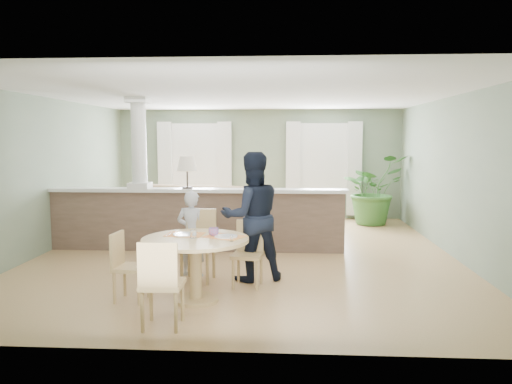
# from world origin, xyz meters

# --- Properties ---
(ground) EXTENTS (8.00, 8.00, 0.00)m
(ground) POSITION_xyz_m (0.00, 0.00, 0.00)
(ground) COLOR tan
(ground) RESTS_ON ground
(room_shell) EXTENTS (7.02, 8.02, 2.71)m
(room_shell) POSITION_xyz_m (-0.03, 0.63, 1.81)
(room_shell) COLOR gray
(room_shell) RESTS_ON ground
(pony_wall) EXTENTS (5.32, 0.38, 2.70)m
(pony_wall) POSITION_xyz_m (-0.99, 0.20, 0.71)
(pony_wall) COLOR #775A4C
(pony_wall) RESTS_ON ground
(sofa) EXTENTS (3.55, 1.89, 0.98)m
(sofa) POSITION_xyz_m (-1.32, 1.74, 0.49)
(sofa) COLOR #977C52
(sofa) RESTS_ON ground
(houseplant) EXTENTS (1.91, 1.87, 1.61)m
(houseplant) POSITION_xyz_m (2.69, 3.20, 0.81)
(houseplant) COLOR #305F26
(houseplant) RESTS_ON ground
(dining_table) EXTENTS (1.30, 1.30, 0.89)m
(dining_table) POSITION_xyz_m (-0.40, -2.55, 0.63)
(dining_table) COLOR tan
(dining_table) RESTS_ON ground
(chair_far_boy) EXTENTS (0.49, 0.49, 0.99)m
(chair_far_boy) POSITION_xyz_m (-0.53, -1.60, 0.55)
(chair_far_boy) COLOR tan
(chair_far_boy) RESTS_ON ground
(chair_far_man) EXTENTS (0.44, 0.44, 0.87)m
(chair_far_man) POSITION_xyz_m (0.18, -1.83, 0.48)
(chair_far_man) COLOR tan
(chair_far_man) RESTS_ON ground
(chair_near) EXTENTS (0.43, 0.43, 0.95)m
(chair_near) POSITION_xyz_m (-0.60, -3.48, 0.52)
(chair_near) COLOR tan
(chair_near) RESTS_ON ground
(chair_side) EXTENTS (0.41, 0.41, 0.84)m
(chair_side) POSITION_xyz_m (-1.27, -2.58, 0.47)
(chair_side) COLOR tan
(chair_side) RESTS_ON ground
(child_person) EXTENTS (0.50, 0.38, 1.25)m
(child_person) POSITION_xyz_m (-0.66, -1.44, 0.62)
(child_person) COLOR #ACACB1
(child_person) RESTS_ON ground
(man_person) EXTENTS (1.05, 0.94, 1.80)m
(man_person) POSITION_xyz_m (0.21, -1.58, 0.90)
(man_person) COLOR black
(man_person) RESTS_ON ground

